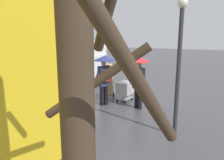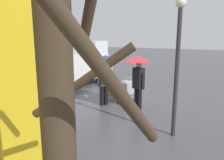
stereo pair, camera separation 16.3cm
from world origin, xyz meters
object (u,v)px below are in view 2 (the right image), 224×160
Objects in this scene: pedestrian_black_side at (105,68)px; pedestrian_pink_side at (138,70)px; street_lamp at (178,55)px; cargo_van_parked_right at (74,66)px; shopping_cart_vendor at (125,89)px; hand_dolly_boxes at (108,81)px.

pedestrian_pink_side is at bearing -167.13° from pedestrian_black_side.
pedestrian_black_side is 0.56× the size of street_lamp.
street_lamp is at bearing 157.24° from pedestrian_black_side.
shopping_cart_vendor is at bearing 163.51° from cargo_van_parked_right.
cargo_van_parked_right is at bearing -21.17° from hand_dolly_boxes.
pedestrian_black_side is at bearing 149.66° from cargo_van_parked_right.
pedestrian_black_side is (-0.42, 0.88, 0.73)m from hand_dolly_boxes.
hand_dolly_boxes is at bearing -64.41° from pedestrian_black_side.
pedestrian_black_side reaches higher than hand_dolly_boxes.
street_lamp is (-3.72, 2.26, 1.53)m from hand_dolly_boxes.
shopping_cart_vendor is 0.94m from hand_dolly_boxes.
pedestrian_pink_side is at bearing -40.95° from street_lamp.
shopping_cart_vendor is 0.63× the size of hand_dolly_boxes.
street_lamp is (-6.91, 3.50, 1.19)m from cargo_van_parked_right.
street_lamp reaches higher than pedestrian_black_side.
shopping_cart_vendor is 1.46m from pedestrian_pink_side.
pedestrian_black_side is (-3.61, 2.11, 0.39)m from cargo_van_parked_right.
street_lamp is at bearing 153.15° from cargo_van_parked_right.
cargo_van_parked_right is 3.31× the size of hand_dolly_boxes.
hand_dolly_boxes reaches higher than shopping_cart_vendor.
pedestrian_black_side is (1.35, 0.31, -0.01)m from pedestrian_pink_side.
pedestrian_black_side is 3.67m from street_lamp.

